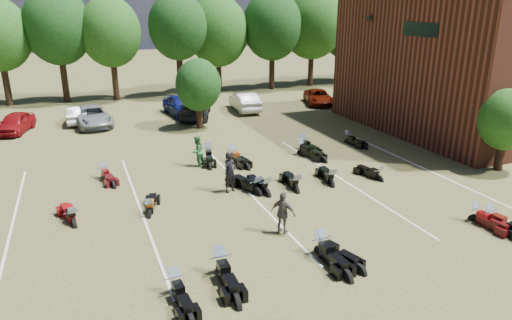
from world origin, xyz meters
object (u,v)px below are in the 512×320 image
motorcycle_7 (74,226)px  motorcycle_3 (320,255)px  person_black (230,172)px  motorcycle_0 (176,294)px  person_grey (283,213)px  car_4 (180,105)px  car_0 (15,123)px  motorcycle_14 (104,178)px  person_green (197,151)px

motorcycle_7 → motorcycle_3: bearing=131.6°
person_black → motorcycle_0: 8.24m
person_grey → motorcycle_0: person_grey is taller
person_grey → car_4: bearing=-42.7°
motorcycle_7 → person_black: bearing=175.1°
motorcycle_7 → car_0: bearing=-91.8°
person_black → motorcycle_14: (-5.42, 4.05, -0.97)m
car_0 → motorcycle_0: (6.28, -22.65, -0.69)m
person_grey → motorcycle_3: bearing=155.2°
car_4 → person_black: 16.73m
motorcycle_14 → person_green: bearing=-11.6°
person_black → motorcycle_14: 6.83m
person_green → person_grey: size_ratio=1.00×
person_green → person_black: bearing=55.1°
motorcycle_3 → car_0: bearing=116.1°
person_black → motorcycle_7: 7.09m
car_0 → motorcycle_0: bearing=-58.0°
person_black → motorcycle_7: (-6.95, -1.05, -0.97)m
car_0 → person_green: size_ratio=2.38×
car_4 → motorcycle_3: bearing=-97.7°
motorcycle_0 → motorcycle_14: (-1.29, 11.12, 0.00)m
motorcycle_7 → motorcycle_0: bearing=101.6°
motorcycle_7 → motorcycle_14: motorcycle_7 is taller
person_green → motorcycle_14: (-4.90, -0.05, -0.85)m
car_0 → motorcycle_3: car_0 is taller
motorcycle_3 → motorcycle_14: motorcycle_3 is taller
motorcycle_3 → motorcycle_7: bearing=143.9°
motorcycle_3 → motorcycle_7: (-8.05, 5.60, 0.00)m
car_0 → person_grey: size_ratio=2.38×
person_black → motorcycle_14: bearing=120.9°
car_4 → person_green: size_ratio=2.73×
motorcycle_7 → car_4: bearing=-128.8°
motorcycle_14 → person_grey: bearing=-67.8°
person_black → motorcycle_0: bearing=-142.5°
car_0 → car_4: (11.80, 1.10, 0.10)m
car_0 → person_grey: (10.95, -20.27, 0.16)m
person_grey → motorcycle_7: bearing=23.7°
person_black → person_green: size_ratio=1.14×
car_4 → person_black: size_ratio=2.40×
person_green → person_grey: bearing=54.8°
motorcycle_0 → motorcycle_7: size_ratio=1.01×
car_0 → motorcycle_14: (4.99, -11.52, -0.69)m
car_4 → motorcycle_7: car_4 is taller
car_4 → person_green: bearing=-105.6°
motorcycle_3 → motorcycle_14: bearing=120.1°
person_grey → motorcycle_14: (-5.97, 8.74, -0.85)m
person_black → person_green: person_black is taller
car_0 → person_grey: person_grey is taller
person_green → motorcycle_14: person_green is taller
car_4 → person_grey: bearing=-99.2°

